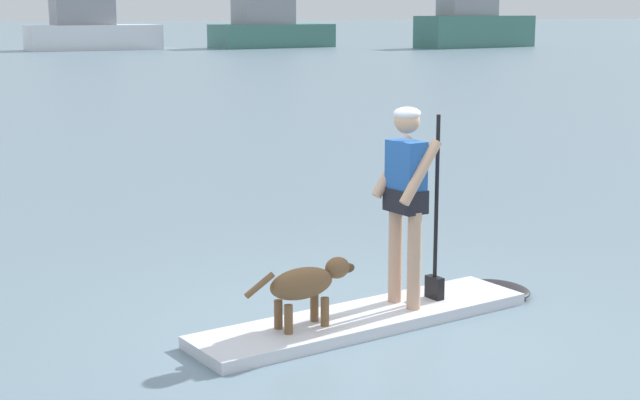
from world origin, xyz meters
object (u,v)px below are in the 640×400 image
(moored_boat_center, at_px, (269,25))
(moored_boat_port, at_px, (473,23))
(dog, at_px, (307,284))
(person_paddler, at_px, (407,192))
(moored_boat_far_starboard, at_px, (90,30))
(paddleboard, at_px, (385,315))

(moored_boat_center, bearing_deg, moored_boat_port, -21.13)
(dog, bearing_deg, person_paddler, 12.30)
(dog, xyz_separation_m, moored_boat_center, (18.91, 56.35, 1.05))
(dog, relative_size, moored_boat_port, 0.11)
(dog, relative_size, moored_boat_center, 0.11)
(moored_boat_far_starboard, relative_size, moored_boat_port, 0.94)
(moored_boat_far_starboard, bearing_deg, dog, -96.95)
(moored_boat_far_starboard, bearing_deg, moored_boat_port, -13.17)
(paddleboard, xyz_separation_m, moored_boat_port, (31.18, 51.14, 1.62))
(moored_boat_far_starboard, bearing_deg, person_paddler, -95.97)
(paddleboard, xyz_separation_m, dog, (-0.79, -0.17, 0.41))
(person_paddler, xyz_separation_m, moored_boat_port, (30.96, 51.09, 0.57))
(person_paddler, bearing_deg, dog, -167.70)
(person_paddler, xyz_separation_m, moored_boat_far_starboard, (5.96, 56.94, 0.19))
(paddleboard, xyz_separation_m, moored_boat_far_starboard, (6.18, 56.99, 1.24))
(paddleboard, distance_m, person_paddler, 1.08)
(paddleboard, relative_size, person_paddler, 2.00)
(moored_boat_port, bearing_deg, paddleboard, -121.37)
(moored_boat_center, distance_m, moored_boat_port, 14.00)
(moored_boat_port, bearing_deg, dog, -121.92)
(dog, height_order, moored_boat_port, moored_boat_port)
(paddleboard, height_order, person_paddler, person_paddler)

